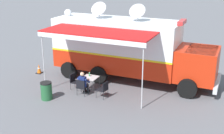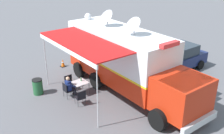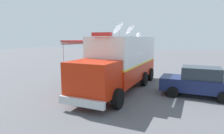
# 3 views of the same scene
# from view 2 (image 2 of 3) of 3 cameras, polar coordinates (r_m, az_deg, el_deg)

# --- Properties ---
(ground_plane) EXTENTS (100.00, 100.00, 0.00)m
(ground_plane) POSITION_cam_2_polar(r_m,az_deg,el_deg) (15.96, 1.36, -4.05)
(ground_plane) COLOR #5B5B60
(lot_stripe) EXTENTS (0.48, 4.80, 0.01)m
(lot_stripe) POSITION_cam_2_polar(r_m,az_deg,el_deg) (17.78, 12.34, -1.60)
(lot_stripe) COLOR silver
(lot_stripe) RESTS_ON ground
(command_truck) EXTENTS (5.28, 9.65, 4.53)m
(command_truck) POSITION_cam_2_polar(r_m,az_deg,el_deg) (14.61, 3.15, 1.62)
(command_truck) COLOR red
(command_truck) RESTS_ON ground
(folding_table) EXTENTS (0.86, 0.86, 0.73)m
(folding_table) POSITION_cam_2_polar(r_m,az_deg,el_deg) (14.86, -7.04, -3.52)
(folding_table) COLOR silver
(folding_table) RESTS_ON ground
(water_bottle) EXTENTS (0.07, 0.07, 0.22)m
(water_bottle) POSITION_cam_2_polar(r_m,az_deg,el_deg) (14.94, -6.79, -2.67)
(water_bottle) COLOR #3F9959
(water_bottle) RESTS_ON folding_table
(folding_chair_at_table) EXTENTS (0.51, 0.51, 0.87)m
(folding_chair_at_table) POSITION_cam_2_polar(r_m,az_deg,el_deg) (14.66, -9.86, -4.82)
(folding_chair_at_table) COLOR black
(folding_chair_at_table) RESTS_ON ground
(folding_chair_beside_table) EXTENTS (0.51, 0.51, 0.87)m
(folding_chair_beside_table) POSITION_cam_2_polar(r_m,az_deg,el_deg) (15.49, -9.35, -3.15)
(folding_chair_beside_table) COLOR black
(folding_chair_beside_table) RESTS_ON ground
(folding_chair_spare_by_truck) EXTENTS (0.57, 0.57, 0.87)m
(folding_chair_spare_by_truck) POSITION_cam_2_polar(r_m,az_deg,el_deg) (13.83, -6.87, -6.47)
(folding_chair_spare_by_truck) COLOR black
(folding_chair_spare_by_truck) RESTS_ON ground
(seated_responder) EXTENTS (0.68, 0.58, 1.25)m
(seated_responder) POSITION_cam_2_polar(r_m,az_deg,el_deg) (14.67, -9.24, -4.14)
(seated_responder) COLOR navy
(seated_responder) RESTS_ON ground
(trash_bin) EXTENTS (0.57, 0.57, 0.91)m
(trash_bin) POSITION_cam_2_polar(r_m,az_deg,el_deg) (15.43, -15.96, -4.15)
(trash_bin) COLOR #235B33
(trash_bin) RESTS_ON ground
(traffic_cone) EXTENTS (0.36, 0.36, 0.58)m
(traffic_cone) POSITION_cam_2_polar(r_m,az_deg,el_deg) (18.83, -10.73, 0.90)
(traffic_cone) COLOR black
(traffic_cone) RESTS_ON ground
(car_behind_truck) EXTENTS (4.31, 2.23, 1.76)m
(car_behind_truck) POSITION_cam_2_polar(r_m,az_deg,el_deg) (18.37, 14.46, 2.00)
(car_behind_truck) COLOR navy
(car_behind_truck) RESTS_ON ground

